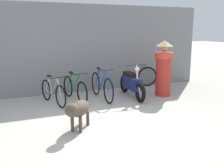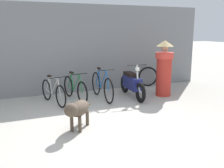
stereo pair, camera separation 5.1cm
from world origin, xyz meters
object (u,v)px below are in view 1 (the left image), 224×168
at_px(person_in_robes, 164,68).
at_px(bicycle_1, 75,89).
at_px(bicycle_0, 53,92).
at_px(stray_dog, 78,110).
at_px(motorcycle, 132,84).
at_px(bicycle_2, 102,86).
at_px(spare_tire_left, 147,77).

bearing_deg(person_in_robes, bicycle_1, -17.65).
bearing_deg(bicycle_0, stray_dog, -10.21).
relative_size(motorcycle, person_in_robes, 1.08).
bearing_deg(person_in_robes, bicycle_2, -17.37).
height_order(stray_dog, spare_tire_left, spare_tire_left).
xyz_separation_m(bicycle_1, person_in_robes, (2.65, -0.53, 0.53)).
distance_m(bicycle_0, stray_dog, 2.12).
height_order(stray_dog, person_in_robes, person_in_robes).
xyz_separation_m(bicycle_0, person_in_robes, (3.30, -0.42, 0.54)).
bearing_deg(motorcycle, spare_tire_left, 138.22).
relative_size(bicycle_0, person_in_robes, 0.90).
distance_m(bicycle_2, motorcycle, 0.92).
distance_m(bicycle_1, motorcycle, 1.70).
relative_size(bicycle_2, motorcycle, 0.99).
distance_m(bicycle_2, person_in_robes, 1.98).
bearing_deg(bicycle_1, stray_dog, -22.11).
height_order(bicycle_0, stray_dog, bicycle_0).
relative_size(motorcycle, spare_tire_left, 2.59).
relative_size(bicycle_0, bicycle_1, 0.95).
bearing_deg(bicycle_2, bicycle_0, -91.08).
relative_size(bicycle_1, stray_dog, 1.62).
relative_size(bicycle_2, spare_tire_left, 2.55).
relative_size(bicycle_1, bicycle_2, 0.90).
bearing_deg(stray_dog, person_in_robes, 156.70).
distance_m(bicycle_0, bicycle_2, 1.41).
bearing_deg(person_in_robes, motorcycle, -17.50).
distance_m(motorcycle, person_in_robes, 1.10).
distance_m(person_in_robes, spare_tire_left, 1.46).
bearing_deg(person_in_robes, bicycle_0, -13.60).
xyz_separation_m(bicycle_2, spare_tire_left, (2.14, 0.97, -0.03)).
relative_size(bicycle_2, stray_dog, 1.80).
distance_m(bicycle_1, spare_tire_left, 3.01).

